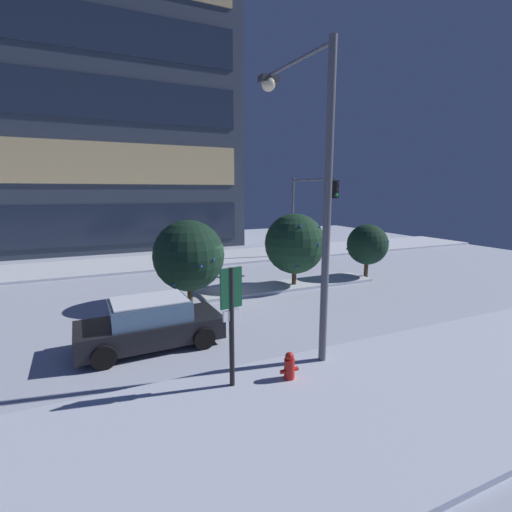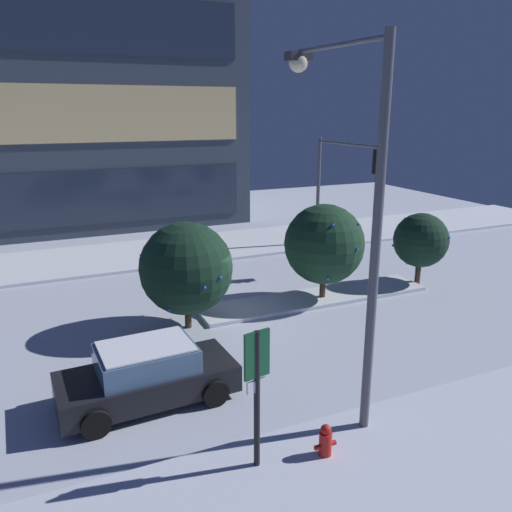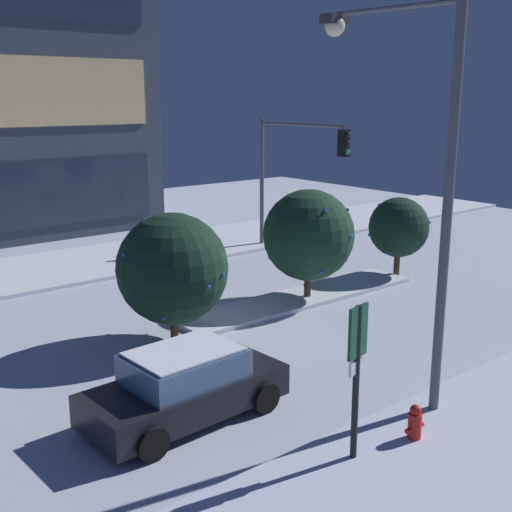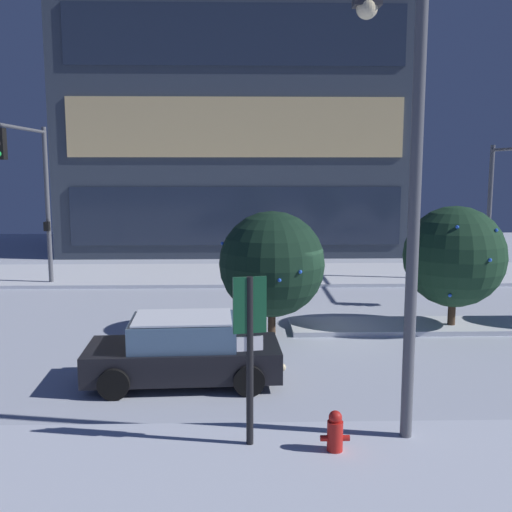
{
  "view_description": "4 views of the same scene",
  "coord_description": "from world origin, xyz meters",
  "px_view_note": "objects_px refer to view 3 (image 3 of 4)",
  "views": [
    {
      "loc": [
        -4.21,
        -14.67,
        4.68
      ],
      "look_at": [
        1.48,
        -1.88,
        2.13
      ],
      "focal_mm": 25.1,
      "sensor_mm": 36.0,
      "label": 1
    },
    {
      "loc": [
        -4.98,
        -15.03,
        6.85
      ],
      "look_at": [
        1.11,
        -1.25,
        2.51
      ],
      "focal_mm": 35.59,
      "sensor_mm": 36.0,
      "label": 2
    },
    {
      "loc": [
        -9.48,
        -14.3,
        6.43
      ],
      "look_at": [
        0.63,
        -1.84,
        2.48
      ],
      "focal_mm": 45.35,
      "sensor_mm": 36.0,
      "label": 3
    },
    {
      "loc": [
        -1.7,
        -16.89,
        4.76
      ],
      "look_at": [
        -1.3,
        -1.84,
        2.51
      ],
      "focal_mm": 42.56,
      "sensor_mm": 36.0,
      "label": 4
    }
  ],
  "objects_px": {
    "fire_hydrant": "(415,425)",
    "traffic_light_corner_far_right": "(296,160)",
    "decorated_tree_right_of_median": "(172,269)",
    "parking_info_sign": "(357,365)",
    "decorated_tree_median": "(399,227)",
    "street_lamp_arched": "(413,153)",
    "car_near": "(185,386)",
    "decorated_tree_left_of_median": "(309,235)"
  },
  "relations": [
    {
      "from": "street_lamp_arched",
      "to": "decorated_tree_median",
      "type": "xyz_separation_m",
      "value": [
        7.89,
        6.46,
        -3.5
      ]
    },
    {
      "from": "parking_info_sign",
      "to": "decorated_tree_left_of_median",
      "type": "relative_size",
      "value": 0.82
    },
    {
      "from": "car_near",
      "to": "fire_hydrant",
      "type": "distance_m",
      "value": 4.58
    },
    {
      "from": "decorated_tree_median",
      "to": "decorated_tree_left_of_median",
      "type": "xyz_separation_m",
      "value": [
        -4.47,
        0.03,
        0.31
      ]
    },
    {
      "from": "car_near",
      "to": "traffic_light_corner_far_right",
      "type": "xyz_separation_m",
      "value": [
        11.3,
        9.08,
        3.25
      ]
    },
    {
      "from": "parking_info_sign",
      "to": "decorated_tree_left_of_median",
      "type": "bearing_deg",
      "value": -50.14
    },
    {
      "from": "decorated_tree_left_of_median",
      "to": "fire_hydrant",
      "type": "bearing_deg",
      "value": -120.68
    },
    {
      "from": "decorated_tree_right_of_median",
      "to": "street_lamp_arched",
      "type": "bearing_deg",
      "value": -73.01
    },
    {
      "from": "fire_hydrant",
      "to": "parking_info_sign",
      "type": "bearing_deg",
      "value": 168.56
    },
    {
      "from": "car_near",
      "to": "decorated_tree_right_of_median",
      "type": "bearing_deg",
      "value": 58.31
    },
    {
      "from": "car_near",
      "to": "decorated_tree_median",
      "type": "bearing_deg",
      "value": 16.77
    },
    {
      "from": "fire_hydrant",
      "to": "parking_info_sign",
      "type": "height_order",
      "value": "parking_info_sign"
    },
    {
      "from": "decorated_tree_left_of_median",
      "to": "decorated_tree_right_of_median",
      "type": "bearing_deg",
      "value": -176.08
    },
    {
      "from": "decorated_tree_median",
      "to": "street_lamp_arched",
      "type": "bearing_deg",
      "value": -140.67
    },
    {
      "from": "fire_hydrant",
      "to": "parking_info_sign",
      "type": "xyz_separation_m",
      "value": [
        -1.39,
        0.28,
        1.52
      ]
    },
    {
      "from": "traffic_light_corner_far_right",
      "to": "fire_hydrant",
      "type": "height_order",
      "value": "traffic_light_corner_far_right"
    },
    {
      "from": "car_near",
      "to": "traffic_light_corner_far_right",
      "type": "bearing_deg",
      "value": 36.17
    },
    {
      "from": "decorated_tree_median",
      "to": "car_near",
      "type": "bearing_deg",
      "value": -160.6
    },
    {
      "from": "decorated_tree_median",
      "to": "decorated_tree_left_of_median",
      "type": "relative_size",
      "value": 0.81
    },
    {
      "from": "street_lamp_arched",
      "to": "fire_hydrant",
      "type": "xyz_separation_m",
      "value": [
        -1.23,
        -1.34,
        -4.96
      ]
    },
    {
      "from": "car_near",
      "to": "decorated_tree_left_of_median",
      "type": "relative_size",
      "value": 1.21
    },
    {
      "from": "fire_hydrant",
      "to": "decorated_tree_right_of_median",
      "type": "height_order",
      "value": "decorated_tree_right_of_median"
    },
    {
      "from": "car_near",
      "to": "street_lamp_arched",
      "type": "relative_size",
      "value": 0.53
    },
    {
      "from": "decorated_tree_left_of_median",
      "to": "parking_info_sign",
      "type": "bearing_deg",
      "value": -128.61
    },
    {
      "from": "car_near",
      "to": "decorated_tree_median",
      "type": "xyz_separation_m",
      "value": [
        11.91,
        4.2,
        1.15
      ]
    },
    {
      "from": "traffic_light_corner_far_right",
      "to": "fire_hydrant",
      "type": "bearing_deg",
      "value": -33.82
    },
    {
      "from": "parking_info_sign",
      "to": "traffic_light_corner_far_right",
      "type": "bearing_deg",
      "value": -50.06
    },
    {
      "from": "fire_hydrant",
      "to": "decorated_tree_right_of_median",
      "type": "relative_size",
      "value": 0.23
    },
    {
      "from": "traffic_light_corner_far_right",
      "to": "decorated_tree_left_of_median",
      "type": "xyz_separation_m",
      "value": [
        -3.85,
        -4.86,
        -1.79
      ]
    },
    {
      "from": "traffic_light_corner_far_right",
      "to": "fire_hydrant",
      "type": "xyz_separation_m",
      "value": [
        -8.5,
        -12.69,
        -3.56
      ]
    },
    {
      "from": "street_lamp_arched",
      "to": "fire_hydrant",
      "type": "bearing_deg",
      "value": 132.02
    },
    {
      "from": "fire_hydrant",
      "to": "decorated_tree_right_of_median",
      "type": "distance_m",
      "value": 7.68
    },
    {
      "from": "decorated_tree_median",
      "to": "parking_info_sign",
      "type": "bearing_deg",
      "value": -144.38
    },
    {
      "from": "fire_hydrant",
      "to": "traffic_light_corner_far_right",
      "type": "bearing_deg",
      "value": 56.18
    },
    {
      "from": "car_near",
      "to": "parking_info_sign",
      "type": "xyz_separation_m",
      "value": [
        1.41,
        -3.33,
        1.21
      ]
    },
    {
      "from": "fire_hydrant",
      "to": "decorated_tree_median",
      "type": "bearing_deg",
      "value": 40.57
    },
    {
      "from": "decorated_tree_median",
      "to": "decorated_tree_right_of_median",
      "type": "relative_size",
      "value": 0.84
    },
    {
      "from": "street_lamp_arched",
      "to": "decorated_tree_right_of_median",
      "type": "distance_m",
      "value": 7.23
    },
    {
      "from": "decorated_tree_right_of_median",
      "to": "traffic_light_corner_far_right",
      "type": "bearing_deg",
      "value": 29.7
    },
    {
      "from": "street_lamp_arched",
      "to": "decorated_tree_left_of_median",
      "type": "relative_size",
      "value": 2.28
    },
    {
      "from": "street_lamp_arched",
      "to": "fire_hydrant",
      "type": "distance_m",
      "value": 5.28
    },
    {
      "from": "street_lamp_arched",
      "to": "decorated_tree_right_of_median",
      "type": "xyz_separation_m",
      "value": [
        -1.87,
        6.13,
        -3.33
      ]
    }
  ]
}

